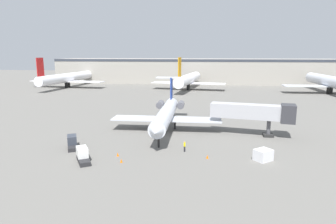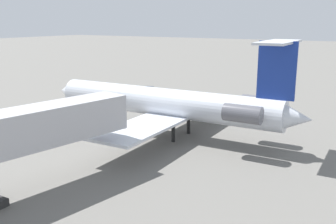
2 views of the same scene
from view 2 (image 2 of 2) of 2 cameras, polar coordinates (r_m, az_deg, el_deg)
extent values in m
cube|color=#66635E|center=(40.42, -5.58, -2.88)|extent=(400.00, 400.00, 0.10)
cylinder|color=silver|center=(38.15, -0.66, 1.45)|extent=(3.36, 23.97, 2.82)
cone|color=silver|center=(45.83, -14.57, 3.05)|extent=(2.72, 2.26, 2.68)
cone|color=silver|center=(33.68, 18.56, -0.89)|extent=(2.45, 2.65, 2.39)
cube|color=silver|center=(33.18, -4.19, -2.40)|extent=(9.89, 4.62, 0.24)
cube|color=silver|center=(42.89, 4.38, 1.25)|extent=(9.89, 4.62, 0.24)
cylinder|color=#595960|center=(32.37, 11.02, -0.26)|extent=(1.57, 3.23, 1.50)
cylinder|color=#595960|center=(36.67, 13.37, 1.23)|extent=(1.57, 3.23, 1.50)
cube|color=navy|center=(33.39, 15.85, 5.92)|extent=(0.31, 3.20, 4.89)
cube|color=silver|center=(33.19, 16.11, 9.93)|extent=(6.85, 2.56, 0.20)
cylinder|color=black|center=(44.44, -11.79, -0.25)|extent=(0.36, 0.36, 1.93)
cylinder|color=black|center=(36.43, 0.79, -2.99)|extent=(0.36, 0.36, 1.93)
cylinder|color=black|center=(39.15, 3.06, -1.83)|extent=(0.36, 0.36, 1.93)
cube|color=#ADADB2|center=(26.68, -19.29, -2.15)|extent=(14.24, 5.13, 2.60)
cube|color=black|center=(42.72, -17.14, -1.87)|extent=(0.25, 0.33, 0.85)
cube|color=yellow|center=(42.55, -17.20, -0.93)|extent=(0.28, 0.41, 0.60)
sphere|color=tan|center=(42.45, -17.24, -0.38)|extent=(0.24, 0.24, 0.24)
cube|color=#262628|center=(56.29, -4.20, 2.18)|extent=(3.03, 4.21, 0.60)
cube|color=#333842|center=(56.00, -3.41, 3.12)|extent=(2.32, 2.77, 1.30)
cube|color=#262628|center=(56.47, -11.27, 1.99)|extent=(3.30, 4.14, 0.60)
cube|color=white|center=(56.16, -10.51, 2.95)|extent=(2.45, 2.78, 1.30)
cone|color=orange|center=(51.61, -11.80, 0.86)|extent=(0.36, 0.36, 0.55)
cone|color=orange|center=(42.68, -22.97, -2.58)|extent=(0.36, 0.36, 0.55)
cone|color=orange|center=(52.41, -14.68, 0.90)|extent=(0.36, 0.36, 0.55)
camera|label=1|loc=(77.99, -42.16, 12.69)|focal=31.31mm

